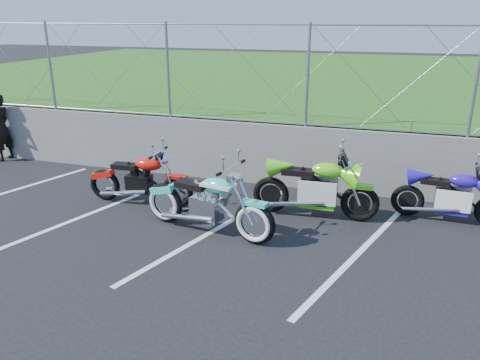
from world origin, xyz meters
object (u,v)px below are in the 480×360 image
(cruiser_turquoise, at_px, (209,205))
(naked_orange, at_px, (141,181))
(sportbike_blue, at_px, (452,198))
(person_standing, at_px, (1,128))
(sportbike_green, at_px, (317,190))

(cruiser_turquoise, relative_size, naked_orange, 1.14)
(sportbike_blue, xyz_separation_m, person_standing, (-10.22, 0.67, 0.39))
(sportbike_green, bearing_deg, person_standing, 169.87)
(naked_orange, xyz_separation_m, person_standing, (-4.70, 1.56, 0.37))
(cruiser_turquoise, distance_m, sportbike_blue, 4.19)
(cruiser_turquoise, distance_m, person_standing, 6.82)
(person_standing, bearing_deg, naked_orange, 71.65)
(sportbike_green, bearing_deg, cruiser_turquoise, -144.40)
(sportbike_green, height_order, person_standing, person_standing)
(sportbike_blue, bearing_deg, sportbike_green, -163.65)
(cruiser_turquoise, bearing_deg, sportbike_blue, 35.15)
(cruiser_turquoise, height_order, person_standing, person_standing)
(sportbike_green, xyz_separation_m, person_standing, (-7.96, 1.16, 0.32))
(naked_orange, distance_m, person_standing, 4.97)
(naked_orange, bearing_deg, sportbike_blue, 5.81)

